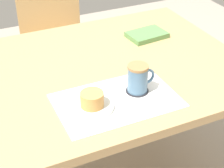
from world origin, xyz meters
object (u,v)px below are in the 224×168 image
object	(u,v)px
wooden_chair	(53,35)
pastry	(92,99)
pastry_plate	(92,107)
coffee_mug	(138,78)
dining_table	(102,82)
small_book	(147,35)

from	to	relation	value
wooden_chair	pastry	size ratio (longest dim) A/B	11.35
pastry_plate	coffee_mug	bearing A→B (deg)	8.18
dining_table	pastry_plate	world-z (taller)	pastry_plate
dining_table	wooden_chair	xyz separation A→B (m)	(0.03, 0.82, -0.14)
pastry_plate	small_book	world-z (taller)	small_book
pastry_plate	pastry	bearing A→B (deg)	0.00
wooden_chair	coffee_mug	distance (m)	1.08
small_book	pastry_plate	bearing A→B (deg)	-142.56
dining_table	wooden_chair	size ratio (longest dim) A/B	1.29
pastry	small_book	distance (m)	0.62
wooden_chair	pastry	distance (m)	1.12
pastry_plate	pastry	size ratio (longest dim) A/B	1.84
pastry_plate	coffee_mug	distance (m)	0.20
pastry	coffee_mug	world-z (taller)	coffee_mug
pastry	coffee_mug	distance (m)	0.20
wooden_chair	small_book	size ratio (longest dim) A/B	5.17
pastry_plate	wooden_chair	bearing A→B (deg)	80.92
small_book	wooden_chair	bearing A→B (deg)	108.10
coffee_mug	pastry	bearing A→B (deg)	-171.82
dining_table	pastry_plate	size ratio (longest dim) A/B	7.94
pastry_plate	small_book	distance (m)	0.62
coffee_mug	dining_table	bearing A→B (deg)	102.50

